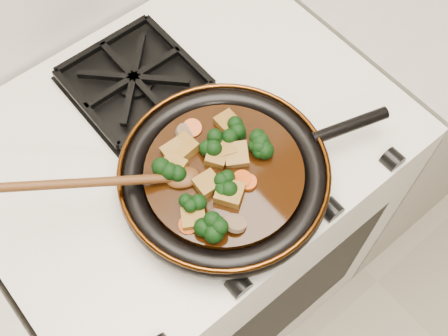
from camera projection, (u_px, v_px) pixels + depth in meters
stove at (193, 230)px, 1.40m from camera, size 0.76×0.60×0.90m
burner_grate_front at (230, 184)px, 0.94m from camera, size 0.23×0.23×0.03m
burner_grate_back at (134, 81)px, 1.05m from camera, size 0.23×0.23×0.03m
skillet at (225, 175)px, 0.92m from camera, size 0.46×0.35×0.05m
braising_sauce at (224, 174)px, 0.91m from camera, size 0.26×0.26×0.02m
tofu_cube_0 at (227, 123)px, 0.94m from camera, size 0.04×0.04×0.02m
tofu_cube_1 at (194, 218)px, 0.85m from camera, size 0.05×0.05×0.02m
tofu_cube_2 at (237, 155)px, 0.91m from camera, size 0.06×0.06×0.03m
tofu_cube_3 at (184, 148)px, 0.91m from camera, size 0.04×0.04×0.03m
tofu_cube_4 at (175, 153)px, 0.91m from camera, size 0.04×0.04×0.02m
tofu_cube_5 at (230, 193)px, 0.87m from camera, size 0.06×0.06×0.02m
tofu_cube_6 at (223, 148)px, 0.91m from camera, size 0.05×0.05×0.02m
tofu_cube_7 at (217, 156)px, 0.91m from camera, size 0.05×0.05×0.03m
tofu_cube_8 at (207, 184)px, 0.88m from camera, size 0.04×0.04×0.02m
tofu_cube_9 at (173, 166)px, 0.90m from camera, size 0.05×0.05×0.02m
broccoli_floret_0 at (190, 201)px, 0.86m from camera, size 0.08×0.08×0.06m
broccoli_floret_1 at (210, 145)px, 0.91m from camera, size 0.09×0.08×0.07m
broccoli_floret_2 at (259, 152)px, 0.91m from camera, size 0.09×0.08×0.07m
broccoli_floret_3 at (171, 170)px, 0.89m from camera, size 0.09×0.08×0.07m
broccoli_floret_4 at (228, 187)px, 0.88m from camera, size 0.09×0.09×0.07m
broccoli_floret_5 at (264, 143)px, 0.91m from camera, size 0.09×0.09×0.07m
broccoli_floret_6 at (210, 226)px, 0.84m from camera, size 0.09×0.09×0.07m
broccoli_floret_7 at (235, 135)px, 0.93m from camera, size 0.09×0.09×0.06m
carrot_coin_0 at (188, 225)px, 0.85m from camera, size 0.03×0.03×0.02m
carrot_coin_1 at (248, 182)px, 0.89m from camera, size 0.03×0.03×0.01m
carrot_coin_2 at (192, 128)px, 0.94m from camera, size 0.03×0.03×0.02m
carrot_coin_3 at (242, 179)px, 0.89m from camera, size 0.03×0.03×0.01m
carrot_coin_4 at (185, 179)px, 0.89m from camera, size 0.03×0.03×0.02m
mushroom_slice_0 at (204, 221)px, 0.85m from camera, size 0.05×0.05×0.03m
mushroom_slice_1 at (185, 132)px, 0.93m from camera, size 0.04×0.04×0.02m
mushroom_slice_2 at (235, 223)px, 0.85m from camera, size 0.05×0.05×0.02m
wooden_spoon at (129, 180)px, 0.86m from camera, size 0.16×0.10×0.28m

